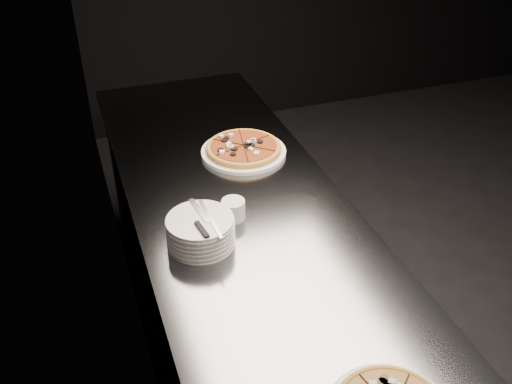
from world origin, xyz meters
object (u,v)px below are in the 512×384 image
object	(u,v)px
counter	(247,310)
cutlery	(204,221)
ramekin	(233,209)
pizza_tomato	(244,149)
plate_stack	(201,231)

from	to	relation	value
counter	cutlery	bearing A→B (deg)	-146.43
counter	cutlery	distance (m)	0.60
counter	ramekin	distance (m)	0.50
pizza_tomato	counter	bearing A→B (deg)	-107.25
ramekin	counter	bearing A→B (deg)	6.29
cutlery	ramekin	distance (m)	0.18
counter	plate_stack	world-z (taller)	plate_stack
pizza_tomato	ramekin	xyz separation A→B (m)	(-0.17, -0.40, 0.02)
plate_stack	ramekin	xyz separation A→B (m)	(0.14, 0.10, -0.01)
pizza_tomato	cutlery	xyz separation A→B (m)	(-0.30, -0.51, 0.08)
pizza_tomato	cutlery	bearing A→B (deg)	-120.25
cutlery	ramekin	size ratio (longest dim) A/B	2.88
plate_stack	ramekin	size ratio (longest dim) A/B	2.68
counter	pizza_tomato	world-z (taller)	pizza_tomato
cutlery	ramekin	xyz separation A→B (m)	(0.13, 0.11, -0.06)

